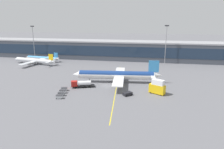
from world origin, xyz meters
TOP-DOWN VIEW (x-y plane):
  - ground_plane at (0.00, 0.00)m, footprint 700.00×700.00m
  - apron_lead_in_line at (4.62, 2.00)m, footprint 8.91×79.57m
  - terminal_building at (-17.33, 68.57)m, footprint 201.99×18.30m
  - main_airliner at (3.83, 6.74)m, footprint 44.92×35.79m
  - fuel_tanker at (-11.04, -4.39)m, footprint 11.00×6.10m
  - pushback_tug at (11.20, -11.03)m, footprint 4.35×4.27m
  - catering_lift at (23.49, -6.78)m, footprint 7.17×5.46m
  - baggage_cart_0 at (-15.26, -19.55)m, footprint 2.89×2.05m
  - baggage_cart_1 at (-15.87, -16.41)m, footprint 2.89×2.05m
  - baggage_cart_2 at (-16.48, -13.27)m, footprint 2.89×2.05m
  - baggage_cart_3 at (-17.08, -10.12)m, footprint 2.89×2.05m
  - commuter_jet_far at (-59.89, 39.11)m, footprint 34.93×28.13m
  - commuter_jet_near at (-59.19, 49.40)m, footprint 28.99×23.23m
  - apron_light_mast_1 at (29.70, 56.61)m, footprint 2.80×0.50m
  - apron_light_mast_2 at (-69.31, 56.61)m, footprint 2.80×0.50m

SIDE VIEW (x-z plane):
  - ground_plane at x=0.00m, z-range 0.00..0.00m
  - apron_lead_in_line at x=4.62m, z-range 0.00..0.01m
  - baggage_cart_0 at x=-15.26m, z-range 0.04..1.52m
  - baggage_cart_1 at x=-15.87m, z-range 0.04..1.52m
  - baggage_cart_2 at x=-16.48m, z-range 0.04..1.52m
  - baggage_cart_3 at x=-17.08m, z-range 0.04..1.52m
  - pushback_tug at x=11.20m, z-range 0.15..1.55m
  - fuel_tanker at x=-11.04m, z-range 0.12..3.37m
  - commuter_jet_near at x=-59.19m, z-range -1.00..6.10m
  - commuter_jet_far at x=-59.89m, z-range -1.35..6.65m
  - catering_lift at x=23.49m, z-range -0.08..6.22m
  - main_airliner at x=3.83m, z-range -1.89..9.53m
  - terminal_building at x=-17.33m, z-range 0.02..14.33m
  - apron_light_mast_2 at x=-69.31m, z-range 2.02..27.68m
  - apron_light_mast_1 at x=29.70m, z-range 2.04..28.78m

